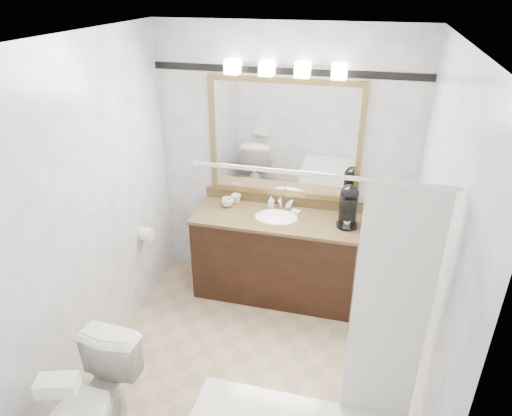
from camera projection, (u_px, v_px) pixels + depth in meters
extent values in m
cube|color=tan|center=(248.00, 368.00, 3.68)|extent=(2.40, 2.60, 0.01)
cube|color=white|center=(244.00, 38.00, 2.54)|extent=(2.40, 2.60, 0.01)
cube|color=white|center=(284.00, 165.00, 4.23)|extent=(2.40, 0.01, 2.50)
cube|color=white|center=(166.00, 378.00, 1.98)|extent=(2.40, 0.01, 2.50)
cube|color=white|center=(89.00, 213.00, 3.37)|extent=(0.01, 2.60, 2.50)
cube|color=white|center=(432.00, 257.00, 2.84)|extent=(0.01, 2.60, 2.50)
cube|color=black|center=(275.00, 257.00, 4.36)|extent=(1.50, 0.55, 0.82)
cube|color=olive|center=(276.00, 218.00, 4.17)|extent=(1.53, 0.58, 0.03)
cube|color=olive|center=(282.00, 200.00, 4.38)|extent=(1.53, 0.03, 0.10)
ellipsoid|color=white|center=(276.00, 220.00, 4.18)|extent=(0.44, 0.34, 0.14)
cube|color=olive|center=(286.00, 80.00, 3.86)|extent=(1.40, 0.04, 0.05)
cube|color=olive|center=(282.00, 193.00, 4.34)|extent=(1.40, 0.04, 0.05)
cube|color=olive|center=(213.00, 134.00, 4.25)|extent=(0.05, 0.04, 1.00)
cube|color=olive|center=(360.00, 146.00, 3.95)|extent=(0.05, 0.04, 1.00)
cube|color=white|center=(284.00, 140.00, 4.10)|extent=(1.30, 0.01, 1.00)
cube|color=silver|center=(286.00, 65.00, 3.80)|extent=(0.90, 0.05, 0.03)
cube|color=white|center=(232.00, 67.00, 3.86)|extent=(0.12, 0.12, 0.12)
cube|color=white|center=(267.00, 68.00, 3.80)|extent=(0.12, 0.12, 0.12)
cube|color=white|center=(302.00, 70.00, 3.73)|extent=(0.12, 0.12, 0.12)
cube|color=white|center=(339.00, 71.00, 3.66)|extent=(0.12, 0.12, 0.12)
cube|color=black|center=(286.00, 71.00, 3.84)|extent=(2.40, 0.01, 0.06)
cylinder|color=silver|center=(320.00, 175.00, 2.21)|extent=(1.30, 0.02, 0.02)
cube|color=white|center=(389.00, 316.00, 2.46)|extent=(0.40, 0.04, 1.55)
cylinder|color=white|center=(146.00, 234.00, 4.18)|extent=(0.11, 0.12, 0.12)
imported|color=white|center=(90.00, 408.00, 2.88)|extent=(0.45, 0.75, 0.75)
cube|color=white|center=(57.00, 385.00, 2.52)|extent=(0.25, 0.18, 0.09)
cylinder|color=black|center=(347.00, 225.00, 4.00)|extent=(0.19, 0.19, 0.02)
cylinder|color=black|center=(348.00, 208.00, 4.00)|extent=(0.16, 0.16, 0.28)
sphere|color=black|center=(350.00, 194.00, 3.94)|extent=(0.17, 0.17, 0.17)
cube|color=black|center=(349.00, 203.00, 3.88)|extent=(0.11, 0.11, 0.05)
cylinder|color=silver|center=(347.00, 223.00, 3.97)|extent=(0.06, 0.06, 0.06)
imported|color=white|center=(228.00, 202.00, 4.34)|extent=(0.13, 0.13, 0.09)
imported|color=white|center=(236.00, 199.00, 4.40)|extent=(0.12, 0.12, 0.09)
imported|color=white|center=(271.00, 202.00, 4.33)|extent=(0.06, 0.06, 0.11)
imported|color=white|center=(288.00, 205.00, 4.30)|extent=(0.07, 0.07, 0.07)
cube|color=beige|center=(296.00, 212.00, 4.23)|extent=(0.10, 0.07, 0.03)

